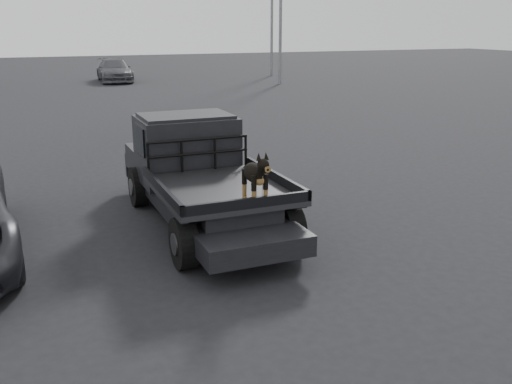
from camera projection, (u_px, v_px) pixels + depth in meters
name	position (u px, v px, depth m)	size (l,w,h in m)	color
ground	(191.00, 270.00, 8.13)	(120.00, 120.00, 0.00)	black
flatbed_ute	(203.00, 199.00, 9.90)	(2.00, 5.40, 0.92)	black
ute_cab	(186.00, 138.00, 10.49)	(1.72, 1.30, 0.88)	black
headache_rack	(199.00, 155.00, 9.87)	(1.80, 0.08, 0.55)	black
dog	(255.00, 177.00, 8.07)	(0.32, 0.60, 0.74)	black
distant_car_b	(114.00, 70.00, 34.80)	(1.88, 4.63, 1.34)	#4C4C52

